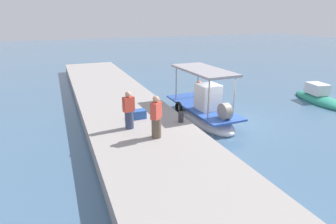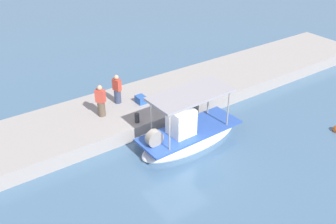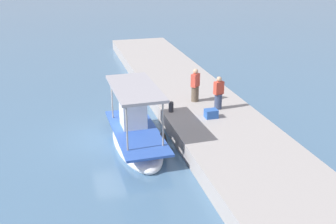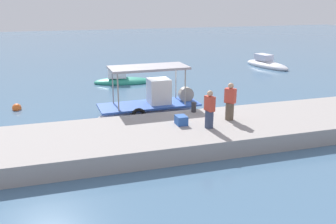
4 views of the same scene
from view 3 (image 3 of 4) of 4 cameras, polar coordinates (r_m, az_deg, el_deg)
ground_plane at (r=19.32m, az=-6.87°, el=-3.26°), size 120.00×120.00×0.00m
dock_quay at (r=20.20m, az=5.79°, el=-0.91°), size 36.00×4.50×0.75m
main_fishing_boat at (r=18.13m, az=-4.46°, el=-3.14°), size 5.54×2.12×3.09m
fisherman_near_bollard at (r=21.13m, az=3.78°, el=3.51°), size 0.54×0.54×1.72m
fisherman_by_crate at (r=20.22m, az=7.00°, el=2.44°), size 0.45×0.51×1.64m
mooring_bollard at (r=19.84m, az=0.42°, el=0.70°), size 0.24×0.24×0.49m
cargo_crate at (r=19.27m, az=5.98°, el=-0.22°), size 0.47×0.58×0.40m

